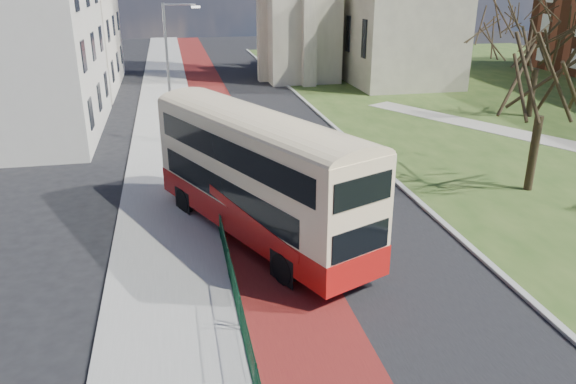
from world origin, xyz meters
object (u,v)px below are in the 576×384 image
object	(u,v)px
winter_tree_near	(550,53)
winter_tree_far	(542,29)
streetlamp	(170,67)
bus	(257,171)

from	to	relation	value
winter_tree_near	winter_tree_far	distance (m)	15.95
streetlamp	winter_tree_far	xyz separation A→B (m)	(25.06, 1.67, 1.49)
streetlamp	bus	world-z (taller)	streetlamp
winter_tree_near	bus	bearing A→B (deg)	-169.65
bus	winter_tree_near	bearing A→B (deg)	-13.75
streetlamp	winter_tree_far	world-z (taller)	winter_tree_far
streetlamp	winter_tree_near	distance (m)	20.01
winter_tree_near	winter_tree_far	size ratio (longest dim) A/B	1.05
bus	winter_tree_far	xyz separation A→B (m)	(22.21, 15.70, 3.36)
bus	winter_tree_near	distance (m)	14.06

